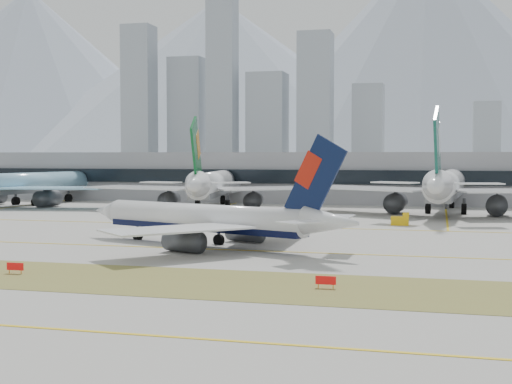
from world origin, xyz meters
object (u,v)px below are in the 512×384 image
(taxiing_airliner, at_px, (212,220))
(widebody_korean, at_px, (23,185))
(widebody_cathay, at_px, (446,187))
(terminal, at_px, (338,176))
(widebody_eva, at_px, (212,186))

(taxiing_airliner, xyz_separation_m, widebody_korean, (-79.33, 72.07, 1.63))
(widebody_cathay, xyz_separation_m, terminal, (-32.08, 45.26, 0.95))
(widebody_cathay, relative_size, terminal, 0.25)
(taxiing_airliner, height_order, terminal, taxiing_airliner)
(taxiing_airliner, distance_m, widebody_cathay, 79.91)
(taxiing_airliner, distance_m, widebody_eva, 75.65)
(terminal, bearing_deg, taxiing_airliner, -91.63)
(widebody_korean, relative_size, widebody_cathay, 0.87)
(terminal, bearing_deg, widebody_korean, -151.55)
(widebody_korean, bearing_deg, terminal, -49.38)
(widebody_korean, height_order, widebody_cathay, widebody_cathay)
(taxiing_airliner, distance_m, terminal, 116.96)
(widebody_eva, bearing_deg, terminal, -39.87)
(taxiing_airliner, distance_m, widebody_korean, 107.19)
(widebody_cathay, distance_m, terminal, 55.49)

